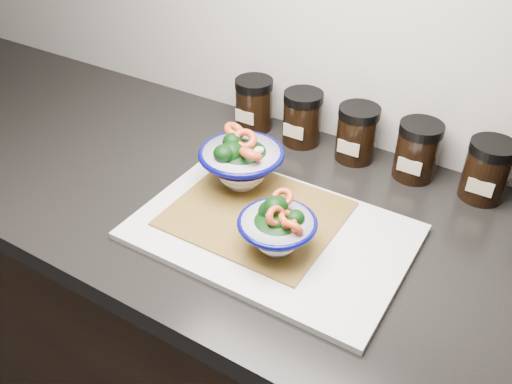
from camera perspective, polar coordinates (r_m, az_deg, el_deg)
The scene contains 10 objects.
countertop at distance 0.94m, azimuth 8.28°, elevation -5.44°, with size 3.50×0.60×0.04m, color black.
cutting_board at distance 0.91m, azimuth 1.65°, elevation -4.21°, with size 0.45×0.30×0.01m, color silver.
bamboo_mat at distance 0.94m, azimuth 0.00°, elevation -2.27°, with size 0.28×0.24×0.00m, color olive.
bowl_left at distance 0.98m, azimuth -1.61°, elevation 3.20°, with size 0.16×0.16×0.11m.
bowl_right at distance 0.84m, azimuth 2.25°, elevation -3.81°, with size 0.13×0.13×0.10m.
spice_jar_a at distance 1.19m, azimuth -0.21°, elevation 9.25°, with size 0.08×0.08×0.11m.
spice_jar_b at distance 1.14m, azimuth 4.90°, elevation 7.80°, with size 0.08×0.08×0.11m.
spice_jar_c at distance 1.10m, azimuth 10.57°, elevation 6.10°, with size 0.08×0.08×0.11m.
spice_jar_d at distance 1.07m, azimuth 16.61°, elevation 4.21°, with size 0.08×0.08×0.11m.
spice_jar_e at distance 1.05m, azimuth 23.14°, elevation 2.11°, with size 0.08×0.08×0.11m.
Camera 1 is at (0.25, 0.79, 1.50)m, focal length 38.00 mm.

